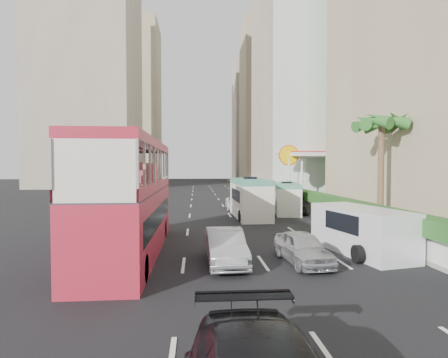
{
  "coord_description": "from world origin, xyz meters",
  "views": [
    {
      "loc": [
        -3.1,
        -15.78,
        3.89
      ],
      "look_at": [
        -1.5,
        4.0,
        3.2
      ],
      "focal_mm": 28.0,
      "sensor_mm": 36.0,
      "label": 1
    }
  ],
  "objects": [
    {
      "name": "tower_far_b",
      "position": [
        17.0,
        104.0,
        20.0
      ],
      "size": [
        14.0,
        14.0,
        40.0
      ],
      "primitive_type": "cube",
      "color": "tan",
      "rests_on": "ground"
    },
    {
      "name": "hedge",
      "position": [
        6.2,
        14.0,
        1.53
      ],
      "size": [
        1.1,
        44.0,
        0.7
      ],
      "primitive_type": "cube",
      "color": "#2D6626",
      "rests_on": "kerb_wall"
    },
    {
      "name": "sidewalk",
      "position": [
        9.0,
        25.0,
        0.09
      ],
      "size": [
        6.0,
        120.0,
        0.18
      ],
      "primitive_type": "cube",
      "color": "#99968C",
      "rests_on": "ground"
    },
    {
      "name": "double_decker_bus",
      "position": [
        -6.0,
        0.0,
        2.53
      ],
      "size": [
        2.5,
        11.0,
        5.06
      ],
      "primitive_type": "cube",
      "color": "#B52135",
      "rests_on": "ground"
    },
    {
      "name": "tower_far_a",
      "position": [
        17.0,
        82.0,
        22.0
      ],
      "size": [
        14.0,
        14.0,
        44.0
      ],
      "primitive_type": "cube",
      "color": "tan",
      "rests_on": "ground"
    },
    {
      "name": "tower_mid",
      "position": [
        18.0,
        58.0,
        25.0
      ],
      "size": [
        16.0,
        16.0,
        50.0
      ],
      "primitive_type": "cube",
      "color": "tan",
      "rests_on": "ground"
    },
    {
      "name": "shell_station",
      "position": [
        10.0,
        23.0,
        2.75
      ],
      "size": [
        6.5,
        8.0,
        5.5
      ],
      "primitive_type": "cube",
      "color": "silver",
      "rests_on": "ground"
    },
    {
      "name": "kerb_wall",
      "position": [
        6.2,
        14.0,
        0.68
      ],
      "size": [
        0.3,
        44.0,
        1.0
      ],
      "primitive_type": "cube",
      "color": "silver",
      "rests_on": "sidewalk"
    },
    {
      "name": "minibus_near",
      "position": [
        1.05,
        10.79,
        1.48
      ],
      "size": [
        2.39,
        6.74,
        2.96
      ],
      "primitive_type": "cube",
      "rotation": [
        0.0,
        0.0,
        0.02
      ],
      "color": "silver",
      "rests_on": "ground"
    },
    {
      "name": "tower_left_a",
      "position": [
        -24.0,
        55.0,
        26.0
      ],
      "size": [
        18.0,
        18.0,
        52.0
      ],
      "primitive_type": "cube",
      "color": "tan",
      "rests_on": "ground"
    },
    {
      "name": "ground_plane",
      "position": [
        0.0,
        0.0,
        0.0
      ],
      "size": [
        200.0,
        200.0,
        0.0
      ],
      "primitive_type": "plane",
      "color": "black",
      "rests_on": "ground"
    },
    {
      "name": "car_silver_lane_b",
      "position": [
        1.2,
        -2.09,
        0.0
      ],
      "size": [
        1.83,
        3.85,
        1.27
      ],
      "primitive_type": "imported",
      "rotation": [
        0.0,
        0.0,
        0.09
      ],
      "color": "#AFB1B6",
      "rests_on": "ground"
    },
    {
      "name": "tower_left_b",
      "position": [
        -22.0,
        90.0,
        23.0
      ],
      "size": [
        16.0,
        16.0,
        46.0
      ],
      "primitive_type": "cube",
      "color": "tan",
      "rests_on": "ground"
    },
    {
      "name": "panel_van_far",
      "position": [
        4.6,
        22.84,
        1.1
      ],
      "size": [
        2.93,
        5.75,
        2.2
      ],
      "primitive_type": "cube",
      "rotation": [
        0.0,
        0.0,
        0.14
      ],
      "color": "silver",
      "rests_on": "ground"
    },
    {
      "name": "panel_van_near",
      "position": [
        4.33,
        -0.64,
        1.02
      ],
      "size": [
        3.01,
        5.42,
        2.05
      ],
      "primitive_type": "cube",
      "rotation": [
        0.0,
        0.0,
        0.2
      ],
      "color": "silver",
      "rests_on": "ground"
    },
    {
      "name": "car_silver_lane_a",
      "position": [
        -1.93,
        -1.9,
        0.0
      ],
      "size": [
        1.59,
        4.21,
        1.37
      ],
      "primitive_type": "imported",
      "rotation": [
        0.0,
        0.0,
        0.03
      ],
      "color": "#AFB1B6",
      "rests_on": "ground"
    },
    {
      "name": "van_asset",
      "position": [
        0.7,
        16.05,
        0.0
      ],
      "size": [
        2.18,
        4.44,
        1.21
      ],
      "primitive_type": "imported",
      "rotation": [
        0.0,
        0.0,
        -0.04
      ],
      "color": "silver",
      "rests_on": "ground"
    },
    {
      "name": "minibus_far",
      "position": [
        4.53,
        13.07,
        1.26
      ],
      "size": [
        2.85,
        5.92,
        2.52
      ],
      "primitive_type": "cube",
      "rotation": [
        0.0,
        0.0,
        -0.17
      ],
      "color": "silver",
      "rests_on": "ground"
    },
    {
      "name": "palm_tree",
      "position": [
        7.8,
        4.0,
        3.38
      ],
      "size": [
        0.36,
        0.36,
        6.4
      ],
      "primitive_type": "cylinder",
      "color": "brown",
      "rests_on": "sidewalk"
    }
  ]
}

